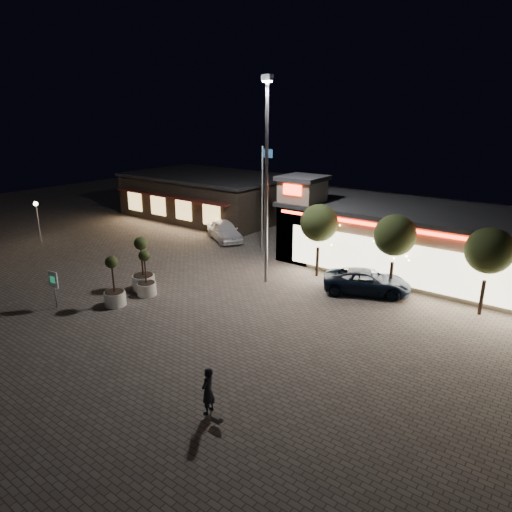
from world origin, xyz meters
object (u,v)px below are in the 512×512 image
Objects in this scene: white_sedan at (225,231)px; pickup_truck at (367,282)px; planter_mid at (114,290)px; pedestrian at (208,391)px; valet_sign at (54,283)px; planter_left at (143,274)px.

pickup_truck is at bearing -73.37° from white_sedan.
white_sedan is 1.68× the size of planter_mid.
pedestrian reaches higher than white_sedan.
valet_sign reaches higher than pedestrian.
pickup_truck is 2.85× the size of pedestrian.
planter_left is 2.61m from planter_mid.
valet_sign reaches higher than pickup_truck.
planter_mid reaches higher than pickup_truck.
planter_left is at bearing -130.09° from pedestrian.
planter_mid is at bearing 110.27° from pickup_truck.
pedestrian is (14.65, -17.81, 0.07)m from white_sedan.
white_sedan is 2.27× the size of valet_sign.
valet_sign is (-12.73, -12.43, 0.79)m from pickup_truck.
planter_left is 1.55× the size of valet_sign.
planter_left reaches higher than pedestrian.
planter_left is at bearing 70.52° from valet_sign.
planter_left is 5.04m from valet_sign.
pedestrian is at bearing -7.36° from valet_sign.
planter_mid is 1.35× the size of valet_sign.
pickup_truck is 2.39× the size of valet_sign.
pickup_truck is at bearing 170.41° from pedestrian.
pedestrian is 0.54× the size of planter_left.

